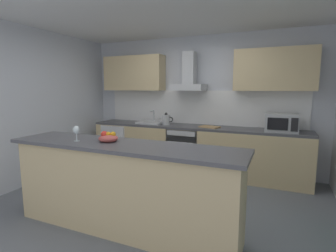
% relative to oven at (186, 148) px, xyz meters
% --- Properties ---
extents(ground, '(5.62, 4.84, 0.02)m').
position_rel_oven_xyz_m(ground, '(0.13, -1.57, -0.47)').
color(ground, slate).
extents(ceiling, '(5.62, 4.84, 0.02)m').
position_rel_oven_xyz_m(ceiling, '(0.13, -1.57, 2.15)').
color(ceiling, white).
extents(wall_back, '(5.62, 0.12, 2.60)m').
position_rel_oven_xyz_m(wall_back, '(0.13, 0.41, 0.84)').
color(wall_back, silver).
rests_on(wall_back, ground).
extents(wall_left, '(0.12, 4.84, 2.60)m').
position_rel_oven_xyz_m(wall_left, '(-2.24, -1.57, 0.84)').
color(wall_left, silver).
rests_on(wall_left, ground).
extents(backsplash_tile, '(3.93, 0.02, 0.66)m').
position_rel_oven_xyz_m(backsplash_tile, '(0.13, 0.33, 0.77)').
color(backsplash_tile, white).
extents(counter_back, '(4.07, 0.60, 0.90)m').
position_rel_oven_xyz_m(counter_back, '(0.13, 0.03, -0.01)').
color(counter_back, '#D1B784').
rests_on(counter_back, ground).
extents(counter_island, '(2.72, 0.64, 1.00)m').
position_rel_oven_xyz_m(counter_island, '(0.05, -2.24, 0.05)').
color(counter_island, '#D1B784').
rests_on(counter_island, ground).
extents(upper_cabinets, '(4.01, 0.32, 0.70)m').
position_rel_oven_xyz_m(upper_cabinets, '(0.13, 0.18, 1.45)').
color(upper_cabinets, '#D1B784').
extents(oven, '(0.60, 0.62, 0.80)m').
position_rel_oven_xyz_m(oven, '(0.00, 0.00, 0.00)').
color(oven, slate).
rests_on(oven, ground).
extents(refrigerator, '(0.58, 0.60, 0.85)m').
position_rel_oven_xyz_m(refrigerator, '(-1.49, -0.00, -0.03)').
color(refrigerator, white).
rests_on(refrigerator, ground).
extents(microwave, '(0.50, 0.38, 0.30)m').
position_rel_oven_xyz_m(microwave, '(1.65, -0.03, 0.59)').
color(microwave, '#B7BABC').
rests_on(microwave, counter_back).
extents(sink, '(0.50, 0.40, 0.26)m').
position_rel_oven_xyz_m(sink, '(-0.75, 0.01, 0.47)').
color(sink, silver).
rests_on(sink, counter_back).
extents(kettle, '(0.29, 0.15, 0.24)m').
position_rel_oven_xyz_m(kettle, '(-0.40, -0.03, 0.55)').
color(kettle, '#B7BABC').
rests_on(kettle, counter_back).
extents(range_hood, '(0.62, 0.45, 0.72)m').
position_rel_oven_xyz_m(range_hood, '(-0.00, 0.13, 1.33)').
color(range_hood, '#B7BABC').
extents(wine_glass, '(0.08, 0.08, 0.18)m').
position_rel_oven_xyz_m(wine_glass, '(-0.51, -2.32, 0.66)').
color(wine_glass, silver).
rests_on(wine_glass, counter_island).
extents(fruit_bowl, '(0.22, 0.22, 0.13)m').
position_rel_oven_xyz_m(fruit_bowl, '(-0.16, -2.20, 0.58)').
color(fruit_bowl, '#B24C47').
rests_on(fruit_bowl, counter_island).
extents(chopping_board, '(0.39, 0.30, 0.02)m').
position_rel_oven_xyz_m(chopping_board, '(0.46, -0.02, 0.45)').
color(chopping_board, tan).
rests_on(chopping_board, counter_back).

